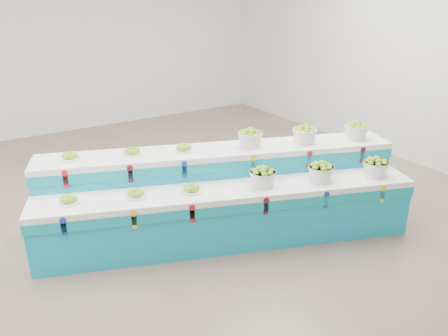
# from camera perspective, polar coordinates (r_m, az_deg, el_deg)

# --- Properties ---
(ground) EXTENTS (10.00, 10.00, 0.00)m
(ground) POSITION_cam_1_polar(r_m,az_deg,el_deg) (5.85, -9.87, -7.92)
(ground) COLOR brown
(ground) RESTS_ON ground
(back_wall) EXTENTS (10.00, 0.00, 10.00)m
(back_wall) POSITION_cam_1_polar(r_m,az_deg,el_deg) (9.95, -22.74, 15.19)
(back_wall) COLOR silver
(back_wall) RESTS_ON ground
(display_stand) EXTENTS (4.61, 2.64, 1.02)m
(display_stand) POSITION_cam_1_polar(r_m,az_deg,el_deg) (5.52, -0.00, -3.47)
(display_stand) COLOR #149AC5
(display_stand) RESTS_ON ground
(plate_lower_left) EXTENTS (0.29, 0.29, 0.10)m
(plate_lower_left) POSITION_cam_1_polar(r_m,az_deg,el_deg) (5.10, -19.27, -3.80)
(plate_lower_left) COLOR white
(plate_lower_left) RESTS_ON display_stand
(plate_lower_mid) EXTENTS (0.29, 0.29, 0.10)m
(plate_lower_mid) POSITION_cam_1_polar(r_m,az_deg,el_deg) (5.05, -11.23, -3.18)
(plate_lower_mid) COLOR white
(plate_lower_mid) RESTS_ON display_stand
(plate_lower_right) EXTENTS (0.29, 0.29, 0.10)m
(plate_lower_right) POSITION_cam_1_polar(r_m,az_deg,el_deg) (5.09, -4.18, -2.58)
(plate_lower_right) COLOR white
(plate_lower_right) RESTS_ON display_stand
(basket_lower_left) EXTENTS (0.40, 0.40, 0.23)m
(basket_lower_left) POSITION_cam_1_polar(r_m,az_deg,el_deg) (5.24, 4.96, -1.10)
(basket_lower_left) COLOR silver
(basket_lower_left) RESTS_ON display_stand
(basket_lower_mid) EXTENTS (0.40, 0.40, 0.23)m
(basket_lower_mid) POSITION_cam_1_polar(r_m,az_deg,el_deg) (5.49, 12.25, -0.44)
(basket_lower_mid) COLOR silver
(basket_lower_mid) RESTS_ON display_stand
(basket_lower_right) EXTENTS (0.40, 0.40, 0.23)m
(basket_lower_right) POSITION_cam_1_polar(r_m,az_deg,el_deg) (5.82, 18.78, 0.17)
(basket_lower_right) COLOR silver
(basket_lower_right) RESTS_ON display_stand
(plate_upper_left) EXTENTS (0.29, 0.29, 0.10)m
(plate_upper_left) POSITION_cam_1_polar(r_m,az_deg,el_deg) (5.50, -19.11, 1.49)
(plate_upper_left) COLOR white
(plate_upper_left) RESTS_ON display_stand
(plate_upper_mid) EXTENTS (0.29, 0.29, 0.10)m
(plate_upper_mid) POSITION_cam_1_polar(r_m,az_deg,el_deg) (5.45, -11.67, 2.10)
(plate_upper_mid) COLOR white
(plate_upper_mid) RESTS_ON display_stand
(plate_upper_right) EXTENTS (0.29, 0.29, 0.10)m
(plate_upper_right) POSITION_cam_1_polar(r_m,az_deg,el_deg) (5.49, -5.14, 2.61)
(plate_upper_right) COLOR white
(plate_upper_right) RESTS_ON display_stand
(basket_upper_left) EXTENTS (0.40, 0.40, 0.23)m
(basket_upper_left) POSITION_cam_1_polar(r_m,az_deg,el_deg) (5.63, 3.38, 3.86)
(basket_upper_left) COLOR silver
(basket_upper_left) RESTS_ON display_stand
(basket_upper_mid) EXTENTS (0.40, 0.40, 0.23)m
(basket_upper_mid) POSITION_cam_1_polar(r_m,az_deg,el_deg) (5.87, 10.28, 4.28)
(basket_upper_mid) COLOR silver
(basket_upper_mid) RESTS_ON display_stand
(basket_upper_right) EXTENTS (0.40, 0.40, 0.23)m
(basket_upper_right) POSITION_cam_1_polar(r_m,az_deg,el_deg) (6.18, 16.54, 4.61)
(basket_upper_right) COLOR silver
(basket_upper_right) RESTS_ON display_stand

